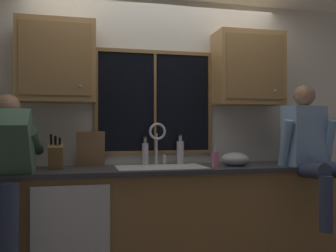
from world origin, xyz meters
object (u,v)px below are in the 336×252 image
(person_standing, at_px, (1,171))
(soap_dispenser, at_px, (215,159))
(knife_block, at_px, (56,157))
(cutting_board, at_px, (91,149))
(bottle_green_glass, at_px, (180,152))
(person_sitting_on_counter, at_px, (311,146))
(mixing_bowl, at_px, (235,159))
(bottle_tall_clear, at_px, (145,153))

(person_standing, distance_m, soap_dispenser, 1.74)
(person_standing, distance_m, knife_block, 0.50)
(cutting_board, xyz_separation_m, bottle_green_glass, (0.85, -0.02, -0.04))
(person_sitting_on_counter, relative_size, soap_dispenser, 6.35)
(person_standing, height_order, soap_dispenser, person_standing)
(knife_block, height_order, bottle_green_glass, knife_block)
(knife_block, xyz_separation_m, mixing_bowl, (1.61, -0.06, -0.05))
(bottle_green_glass, bearing_deg, cutting_board, 178.33)
(bottle_tall_clear, bearing_deg, cutting_board, 176.77)
(soap_dispenser, distance_m, bottle_green_glass, 0.44)
(knife_block, distance_m, bottle_green_glass, 1.16)
(person_standing, relative_size, person_sitting_on_counter, 1.23)
(knife_block, distance_m, bottle_tall_clear, 0.82)
(person_sitting_on_counter, height_order, bottle_green_glass, person_sitting_on_counter)
(soap_dispenser, xyz_separation_m, bottle_tall_clear, (-0.56, 0.38, 0.04))
(person_sitting_on_counter, relative_size, bottle_green_glass, 4.34)
(knife_block, distance_m, mixing_bowl, 1.62)
(person_sitting_on_counter, bearing_deg, soap_dispenser, 175.19)
(person_sitting_on_counter, distance_m, bottle_green_glass, 1.21)
(knife_block, bearing_deg, soap_dispenser, -8.92)
(person_sitting_on_counter, height_order, bottle_tall_clear, person_sitting_on_counter)
(person_sitting_on_counter, bearing_deg, bottle_green_glass, 157.49)
(bottle_tall_clear, bearing_deg, mixing_bowl, -15.80)
(person_standing, xyz_separation_m, mixing_bowl, (1.99, 0.27, 0.02))
(person_sitting_on_counter, distance_m, mixing_bowl, 0.70)
(cutting_board, distance_m, bottle_green_glass, 0.85)
(person_sitting_on_counter, xyz_separation_m, bottle_tall_clear, (-1.46, 0.46, -0.07))
(bottle_green_glass, distance_m, bottle_tall_clear, 0.35)
(knife_block, height_order, mixing_bowl, knife_block)
(person_sitting_on_counter, bearing_deg, knife_block, 172.71)
(person_standing, height_order, person_sitting_on_counter, person_sitting_on_counter)
(person_standing, bearing_deg, soap_dispenser, 3.72)
(person_sitting_on_counter, xyz_separation_m, bottle_green_glass, (-1.11, 0.46, -0.06))
(cutting_board, height_order, bottle_green_glass, cutting_board)
(person_sitting_on_counter, xyz_separation_m, knife_block, (-2.26, 0.29, -0.08))
(person_standing, height_order, bottle_tall_clear, person_standing)
(soap_dispenser, bearing_deg, bottle_tall_clear, 145.71)
(soap_dispenser, distance_m, bottle_tall_clear, 0.68)
(soap_dispenser, bearing_deg, mixing_bowl, 31.09)
(cutting_board, height_order, mixing_bowl, cutting_board)
(person_standing, relative_size, bottle_green_glass, 5.33)
(person_sitting_on_counter, distance_m, soap_dispenser, 0.91)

